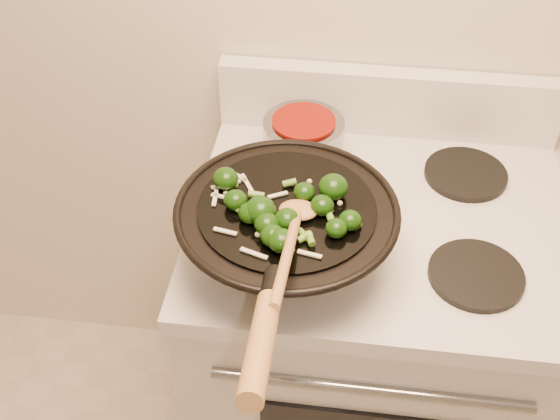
# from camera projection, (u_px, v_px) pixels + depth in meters

# --- Properties ---
(stove) EXTENTS (0.78, 0.67, 1.08)m
(stove) POSITION_uv_depth(u_px,v_px,m) (364.00, 345.00, 1.76)
(stove) COLOR silver
(stove) RESTS_ON ground
(wok) EXTENTS (0.41, 0.69, 0.25)m
(wok) POSITION_uv_depth(u_px,v_px,m) (286.00, 231.00, 1.30)
(wok) COLOR black
(wok) RESTS_ON stove
(stirfry) EXTENTS (0.28, 0.23, 0.05)m
(stirfry) POSITION_uv_depth(u_px,v_px,m) (284.00, 209.00, 1.23)
(stirfry) COLOR black
(stirfry) RESTS_ON wok
(wooden_spoon) EXTENTS (0.07, 0.32, 0.09)m
(wooden_spoon) POSITION_uv_depth(u_px,v_px,m) (292.00, 234.00, 1.17)
(wooden_spoon) COLOR #A57440
(wooden_spoon) RESTS_ON wok
(saucepan) EXTENTS (0.18, 0.28, 0.10)m
(saucepan) POSITION_uv_depth(u_px,v_px,m) (303.00, 140.00, 1.53)
(saucepan) COLOR gray
(saucepan) RESTS_ON stove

